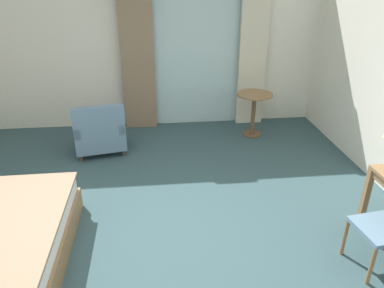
% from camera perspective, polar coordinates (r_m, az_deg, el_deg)
% --- Properties ---
extents(ground, '(6.74, 7.05, 0.10)m').
position_cam_1_polar(ground, '(4.03, -7.40, -14.88)').
color(ground, '#334C51').
extents(wall_back, '(6.34, 0.12, 2.76)m').
position_cam_1_polar(wall_back, '(6.45, -7.80, 14.87)').
color(wall_back, white).
rests_on(wall_back, ground).
extents(balcony_glass_door, '(1.53, 0.02, 2.43)m').
position_cam_1_polar(balcony_glass_door, '(6.44, 0.53, 13.58)').
color(balcony_glass_door, silver).
rests_on(balcony_glass_door, ground).
extents(curtain_panel_left, '(0.55, 0.10, 2.63)m').
position_cam_1_polar(curtain_panel_left, '(6.29, -8.58, 13.94)').
color(curtain_panel_left, '#897056').
rests_on(curtain_panel_left, ground).
extents(curtain_panel_right, '(0.47, 0.10, 2.63)m').
position_cam_1_polar(curtain_panel_right, '(6.51, 9.55, 14.26)').
color(curtain_panel_right, beige).
rests_on(curtain_panel_right, ground).
extents(armchair_by_window, '(0.86, 0.84, 0.82)m').
position_cam_1_polar(armchair_by_window, '(5.70, -14.34, 1.78)').
color(armchair_by_window, slate).
rests_on(armchair_by_window, ground).
extents(round_cafe_table, '(0.59, 0.59, 0.73)m').
position_cam_1_polar(round_cafe_table, '(6.15, 9.72, 6.04)').
color(round_cafe_table, olive).
rests_on(round_cafe_table, ground).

